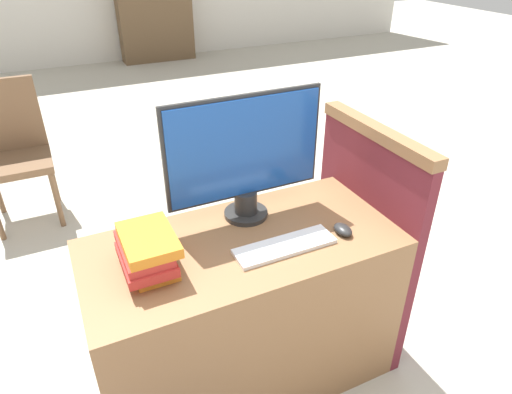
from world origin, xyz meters
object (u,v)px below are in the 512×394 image
monitor (245,156)px  mouse (343,230)px  keyboard (285,246)px  book_stack (148,252)px  far_chair (13,146)px

monitor → mouse: size_ratio=7.06×
monitor → mouse: 0.49m
keyboard → book_stack: bearing=168.7°
mouse → far_chair: 2.41m
monitor → keyboard: size_ratio=1.65×
monitor → mouse: (0.29, -0.29, -0.26)m
book_stack → far_chair: bearing=103.7°
mouse → book_stack: (-0.75, 0.11, 0.06)m
keyboard → mouse: mouse is taller
keyboard → monitor: bearing=98.2°
monitor → book_stack: 0.53m
book_stack → far_chair: size_ratio=0.29×
book_stack → far_chair: far_chair is taller
keyboard → far_chair: bearing=115.4°
keyboard → mouse: size_ratio=4.27×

